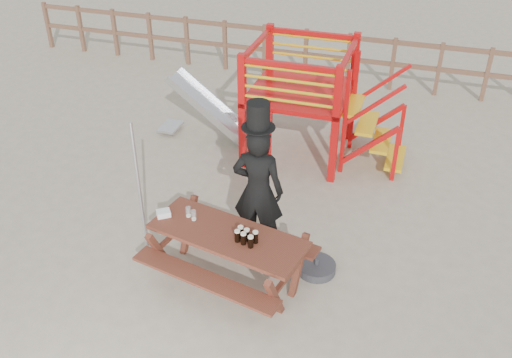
% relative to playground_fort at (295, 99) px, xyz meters
% --- Properties ---
extents(ground, '(60.00, 60.00, 0.00)m').
position_rel_playground_fort_xyz_m(ground, '(-0.12, -3.58, -1.07)').
color(ground, tan).
rests_on(ground, ground).
extents(back_fence, '(15.09, 0.09, 1.20)m').
position_rel_playground_fort_xyz_m(back_fence, '(-0.12, 3.42, -0.34)').
color(back_fence, brown).
rests_on(back_fence, ground).
extents(playground_fort, '(4.71, 1.84, 2.10)m').
position_rel_playground_fort_xyz_m(playground_fort, '(0.00, 0.00, 0.00)').
color(playground_fort, '#B70C0C').
rests_on(playground_fort, ground).
extents(picnic_table, '(2.30, 1.81, 0.80)m').
position_rel_playground_fort_xyz_m(picnic_table, '(0.06, -3.65, -0.57)').
color(picnic_table, brown).
rests_on(picnic_table, ground).
extents(man_with_hat, '(0.74, 0.50, 2.32)m').
position_rel_playground_fort_xyz_m(man_with_hat, '(0.22, -2.86, -0.03)').
color(man_with_hat, black).
rests_on(man_with_hat, ground).
extents(metal_pole, '(0.05, 0.05, 2.06)m').
position_rel_playground_fort_xyz_m(metal_pole, '(-1.30, -3.40, -0.04)').
color(metal_pole, '#B2B2B7').
rests_on(metal_pole, ground).
extents(parasol_base, '(0.54, 0.54, 0.23)m').
position_rel_playground_fort_xyz_m(parasol_base, '(1.15, -3.11, -1.01)').
color(parasol_base, '#323136').
rests_on(parasol_base, ground).
extents(paper_bag, '(0.23, 0.22, 0.08)m').
position_rel_playground_fort_xyz_m(paper_bag, '(-0.89, -3.55, -0.23)').
color(paper_bag, white).
rests_on(paper_bag, picnic_table).
extents(stout_pints, '(0.29, 0.22, 0.17)m').
position_rel_playground_fort_xyz_m(stout_pints, '(0.34, -3.74, -0.19)').
color(stout_pints, black).
rests_on(stout_pints, picnic_table).
extents(empty_glasses, '(0.17, 0.12, 0.15)m').
position_rel_playground_fort_xyz_m(empty_glasses, '(-0.52, -3.48, -0.21)').
color(empty_glasses, silver).
rests_on(empty_glasses, picnic_table).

